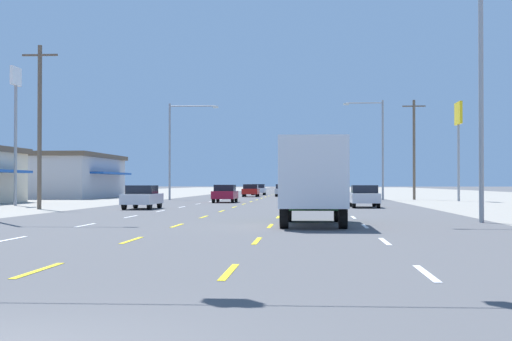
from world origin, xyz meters
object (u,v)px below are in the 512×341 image
box_truck_inner_right_nearest (313,177)px  suv_far_right_distant_b (333,187)px  streetlight_right_row_0 (468,68)px  sedan_inner_left_midfar (225,193)px  sedan_inner_left_farther (251,190)px  pole_sign_left_row_1 (16,107)px  sedan_inner_right_far (313,192)px  sedan_inner_left_distant_a (259,189)px  streetlight_left_row_1 (175,143)px  streetlight_right_row_1 (379,142)px  sedan_far_left_near (142,197)px  sedan_far_right_mid (364,196)px  pole_sign_right_row_2 (458,124)px  sedan_center_turn_farthest (283,190)px  suv_center_turn_distant_c (290,186)px  streetlight_left_row_0 (4,86)px

box_truck_inner_right_nearest → suv_far_right_distant_b: (3.54, 91.92, -0.81)m
streetlight_right_row_0 → sedan_inner_left_midfar: bearing=112.8°
sedan_inner_left_farther → pole_sign_left_row_1: (-14.05, -36.46, 6.28)m
sedan_inner_right_far → sedan_inner_left_distant_a: (-7.11, 27.49, 0.00)m
streetlight_left_row_1 → streetlight_right_row_1: streetlight_right_row_1 is taller
sedan_inner_left_farther → sedan_inner_left_distant_a: 13.70m
sedan_far_left_near → sedan_far_right_mid: 14.44m
sedan_inner_right_far → sedan_inner_left_midfar: bearing=-119.6°
box_truck_inner_right_nearest → pole_sign_right_row_2: (12.99, 39.93, 4.99)m
box_truck_inner_right_nearest → sedan_center_turn_farthest: box_truck_inner_right_nearest is taller
sedan_inner_left_distant_a → streetlight_right_row_0: 73.49m
sedan_inner_left_farther → box_truck_inner_right_nearest: bearing=-83.5°
suv_far_right_distant_b → suv_center_turn_distant_c: 12.06m
sedan_inner_left_farther → streetlight_left_row_0: 58.93m
box_truck_inner_right_nearest → suv_center_turn_distant_c: 101.89m
sedan_far_right_mid → sedan_center_turn_farthest: bearing=99.3°
pole_sign_right_row_2 → streetlight_left_row_1: size_ratio=0.94×
sedan_inner_right_far → box_truck_inner_right_nearest: bearing=-90.3°
sedan_inner_left_midfar → box_truck_inner_right_nearest: bearing=-78.4°
suv_far_right_distant_b → streetlight_left_row_1: (-16.49, -47.52, 4.43)m
sedan_far_left_near → suv_far_right_distant_b: 75.38m
box_truck_inner_right_nearest → suv_center_turn_distant_c: (-3.33, 101.83, -0.81)m
sedan_center_turn_farthest → streetlight_left_row_1: streetlight_left_row_1 is taller
sedan_center_turn_farthest → pole_sign_right_row_2: pole_sign_right_row_2 is taller
sedan_inner_left_farther → suv_center_turn_distant_c: size_ratio=0.92×
sedan_inner_right_far → streetlight_right_row_1: bearing=-23.2°
suv_center_turn_distant_c → streetlight_right_row_1: size_ratio=0.52×
suv_center_turn_distant_c → sedan_inner_left_farther: bearing=-95.0°
sedan_inner_left_farther → sedan_inner_left_distant_a: bearing=89.8°
sedan_far_right_mid → streetlight_left_row_0: 25.93m
suv_far_right_distant_b → streetlight_left_row_1: streetlight_left_row_1 is taller
sedan_far_left_near → pole_sign_right_row_2: bearing=43.4°
sedan_inner_right_far → sedan_center_turn_farthest: same height
suv_far_right_distant_b → streetlight_left_row_0: (-16.56, -89.47, 4.69)m
sedan_far_right_mid → streetlight_left_row_1: (-16.42, 22.57, 4.70)m
pole_sign_right_row_2 → streetlight_left_row_0: streetlight_left_row_0 is taller
box_truck_inner_right_nearest → sedan_far_right_mid: 22.13m
streetlight_left_row_0 → sedan_far_right_mid: bearing=49.6°
suv_far_right_distant_b → streetlight_left_row_1: bearing=-109.1°
sedan_inner_left_midfar → suv_far_right_distant_b: (10.58, 57.72, 0.27)m
sedan_inner_right_far → streetlight_right_row_1: size_ratio=0.48×
sedan_far_right_mid → pole_sign_right_row_2: pole_sign_right_row_2 is taller
sedan_center_turn_farthest → streetlight_right_row_0: (9.49, -60.43, 5.50)m
sedan_far_right_mid → suv_far_right_distant_b: (0.07, 70.09, 0.27)m
sedan_inner_left_midfar → sedan_inner_left_distant_a: same height
streetlight_left_row_0 → sedan_inner_left_distant_a: bearing=85.1°
pole_sign_left_row_1 → pole_sign_right_row_2: bearing=24.6°
box_truck_inner_right_nearest → streetlight_right_row_1: streetlight_right_row_1 is taller
sedan_far_right_mid → suv_far_right_distant_b: size_ratio=0.92×
suv_center_turn_distant_c → streetlight_right_row_1: 58.43m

